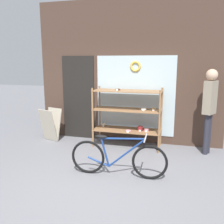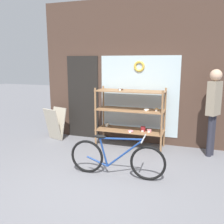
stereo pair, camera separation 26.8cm
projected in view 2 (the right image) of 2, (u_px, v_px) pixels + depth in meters
ground_plane at (91, 187)px, 3.97m from camera, size 30.00×30.00×0.00m
storefront_facade at (130, 75)px, 5.99m from camera, size 4.51×0.13×3.40m
display_case at (131, 113)px, 5.72m from camera, size 1.56×0.57×1.38m
bicycle at (116, 158)px, 4.29m from camera, size 1.69×0.46×0.74m
sandwich_board at (55, 124)px, 6.35m from camera, size 0.55×0.50×0.80m
pedestrian at (214, 105)px, 5.09m from camera, size 0.31×0.37×1.81m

